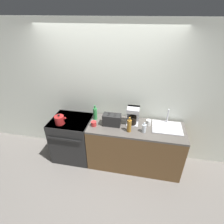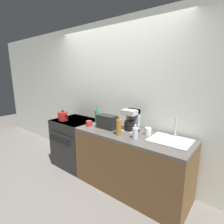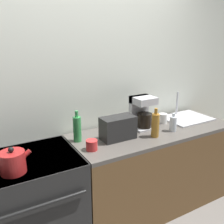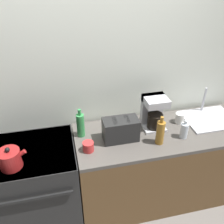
# 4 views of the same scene
# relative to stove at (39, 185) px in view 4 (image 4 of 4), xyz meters

# --- Properties ---
(wall_back) EXTENTS (8.00, 0.05, 2.60)m
(wall_back) POSITION_rel_stove_xyz_m (0.63, 0.39, 0.85)
(wall_back) COLOR silver
(wall_back) RESTS_ON ground_plane
(stove) EXTENTS (0.75, 0.68, 0.89)m
(stove) POSITION_rel_stove_xyz_m (0.00, 0.00, 0.00)
(stove) COLOR black
(stove) RESTS_ON ground_plane
(counter_block) EXTENTS (1.71, 0.65, 0.89)m
(counter_block) POSITION_rel_stove_xyz_m (1.24, 0.00, -0.01)
(counter_block) COLOR brown
(counter_block) RESTS_ON ground_plane
(kettle) EXTENTS (0.22, 0.18, 0.19)m
(kettle) POSITION_rel_stove_xyz_m (-0.14, -0.16, 0.51)
(kettle) COLOR maroon
(kettle) RESTS_ON stove
(toaster) EXTENTS (0.32, 0.17, 0.21)m
(toaster) POSITION_rel_stove_xyz_m (0.80, -0.01, 0.54)
(toaster) COLOR black
(toaster) RESTS_ON counter_block
(coffee_maker) EXTENTS (0.21, 0.21, 0.33)m
(coffee_maker) POSITION_rel_stove_xyz_m (1.16, 0.12, 0.60)
(coffee_maker) COLOR #B7B7BC
(coffee_maker) RESTS_ON counter_block
(sink_tray) EXTENTS (0.51, 0.41, 0.28)m
(sink_tray) POSITION_rel_stove_xyz_m (1.77, 0.09, 0.45)
(sink_tray) COLOR #B7B7BC
(sink_tray) RESTS_ON counter_block
(bottle_clear) EXTENTS (0.07, 0.07, 0.18)m
(bottle_clear) POSITION_rel_stove_xyz_m (1.37, -0.12, 0.51)
(bottle_clear) COLOR silver
(bottle_clear) RESTS_ON counter_block
(bottle_amber) EXTENTS (0.07, 0.07, 0.28)m
(bottle_amber) POSITION_rel_stove_xyz_m (1.12, -0.14, 0.55)
(bottle_amber) COLOR #9E6B23
(bottle_amber) RESTS_ON counter_block
(bottle_green) EXTENTS (0.07, 0.07, 0.29)m
(bottle_green) POSITION_rel_stove_xyz_m (0.46, 0.12, 0.55)
(bottle_green) COLOR #338C47
(bottle_green) RESTS_ON counter_block
(cup_red) EXTENTS (0.10, 0.10, 0.09)m
(cup_red) POSITION_rel_stove_xyz_m (0.49, -0.10, 0.48)
(cup_red) COLOR red
(cup_red) RESTS_ON counter_block
(cup_white) EXTENTS (0.09, 0.09, 0.10)m
(cup_white) POSITION_rel_stove_xyz_m (1.44, 0.11, 0.48)
(cup_white) COLOR white
(cup_white) RESTS_ON counter_block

